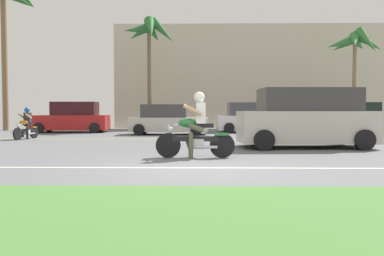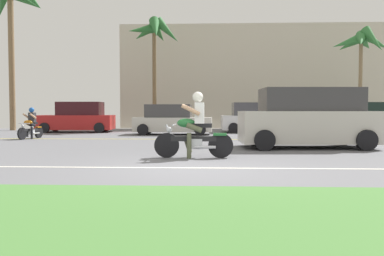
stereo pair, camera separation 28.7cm
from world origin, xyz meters
TOP-DOWN VIEW (x-y plane):
  - ground at (0.00, 3.00)m, footprint 56.00×30.00m
  - grass_median at (0.00, -4.10)m, footprint 56.00×3.80m
  - lane_line_near at (0.00, 0.12)m, footprint 50.40×0.12m
  - lane_line_far at (0.00, 8.49)m, footprint 50.40×0.12m
  - motorcyclist at (-0.05, 1.94)m, footprint 2.04×0.67m
  - suv_nearby at (3.55, 4.85)m, footprint 4.55×2.26m
  - parked_car_0 at (-7.07, 13.77)m, footprint 4.19×2.12m
  - parked_car_1 at (-1.57, 11.88)m, footprint 3.95×1.89m
  - parked_car_2 at (3.02, 13.98)m, footprint 4.21×1.94m
  - parked_car_3 at (8.79, 13.74)m, footprint 3.73×2.03m
  - palm_tree_1 at (-3.02, 15.79)m, footprint 3.29×3.46m
  - palm_tree_2 at (8.86, 14.56)m, footprint 3.27×3.14m
  - motorcyclist_distant at (-7.34, 8.48)m, footprint 0.58×1.59m
  - building_far at (4.04, 21.00)m, footprint 19.73×4.00m

SIDE VIEW (x-z plane):
  - ground at x=0.00m, z-range -0.04..0.00m
  - lane_line_near at x=0.00m, z-range 0.00..0.01m
  - lane_line_far at x=0.00m, z-range 0.00..0.01m
  - grass_median at x=0.00m, z-range 0.00..0.06m
  - motorcyclist_distant at x=-7.34m, z-range -0.10..1.25m
  - parked_car_1 at x=-1.57m, z-range -0.05..1.47m
  - motorcyclist at x=-0.05m, z-range -0.13..1.57m
  - parked_car_2 at x=3.02m, z-range -0.06..1.59m
  - parked_car_3 at x=8.79m, z-range -0.06..1.60m
  - parked_car_0 at x=-7.07m, z-range -0.06..1.63m
  - suv_nearby at x=3.55m, z-range -0.03..1.91m
  - building_far at x=4.04m, z-range 0.00..7.11m
  - palm_tree_2 at x=8.86m, z-range 1.98..7.85m
  - palm_tree_1 at x=-3.02m, z-range 2.33..9.18m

